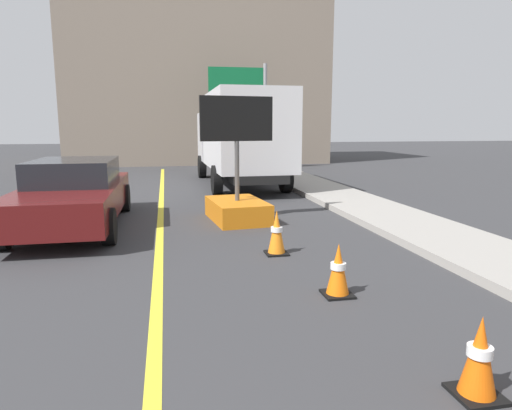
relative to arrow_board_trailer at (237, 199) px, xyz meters
The scene contains 9 objects.
lane_center_stripe 5.44m from the arrow_board_trailer, 108.09° to the right, with size 0.14×36.00×0.01m, color yellow.
arrow_board_trailer is the anchor object (origin of this frame).
box_truck 6.24m from the arrow_board_trailer, 80.05° to the left, with size 2.55×7.49×3.16m.
pickup_car 3.42m from the arrow_board_trailer, behind, with size 1.96×4.99×1.38m.
highway_guide_sign 12.50m from the arrow_board_trailer, 78.34° to the left, with size 2.79×0.18×5.00m.
far_building_block 18.67m from the arrow_board_trailer, 88.58° to the left, with size 14.22×7.18×10.80m, color gray.
traffic_cone_near_sign 6.98m from the arrow_board_trailer, 83.60° to the right, with size 0.36×0.36×0.66m.
traffic_cone_mid_lane 4.75m from the arrow_board_trailer, 83.85° to the right, with size 0.36×0.36×0.66m.
traffic_cone_far_lane 2.80m from the arrow_board_trailer, 85.71° to the right, with size 0.36×0.36×0.73m.
Camera 1 is at (0.16, 1.42, 2.06)m, focal length 31.67 mm.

